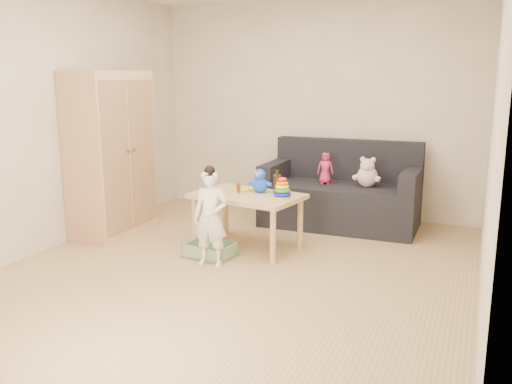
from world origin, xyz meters
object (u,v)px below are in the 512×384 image
at_px(sofa, 340,205).
at_px(play_table, 247,221).
at_px(toddler, 210,219).
at_px(wardrobe, 111,154).

height_order(sofa, play_table, play_table).
bearing_deg(toddler, wardrobe, 154.76).
bearing_deg(toddler, sofa, 61.78).
bearing_deg(sofa, toddler, -113.20).
xyz_separation_m(wardrobe, sofa, (2.22, 1.22, -0.63)).
bearing_deg(wardrobe, toddler, -20.06).
bearing_deg(sofa, wardrobe, -151.37).
distance_m(wardrobe, toddler, 1.63).
xyz_separation_m(sofa, toddler, (-0.75, -1.76, 0.19)).
bearing_deg(wardrobe, sofa, 28.79).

